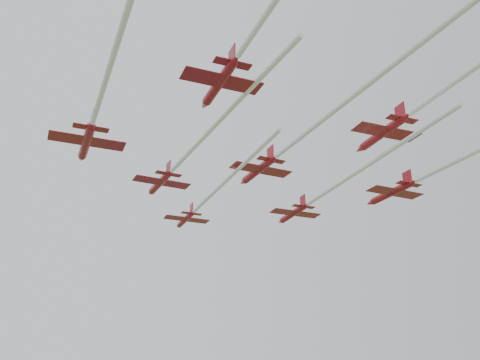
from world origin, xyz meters
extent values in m
cylinder|color=maroon|center=(-1.42, 19.32, 57.62)|extent=(2.11, 8.05, 1.03)
cone|color=maroon|center=(-2.08, 24.11, 57.62)|extent=(1.25, 1.81, 1.03)
cone|color=maroon|center=(-0.80, 14.81, 57.62)|extent=(1.08, 1.24, 0.94)
ellipsoid|color=black|center=(-1.67, 21.18, 58.00)|extent=(0.51, 0.94, 0.30)
cube|color=maroon|center=(-1.32, 18.58, 57.39)|extent=(8.52, 3.54, 0.09)
cube|color=maroon|center=(-0.92, 15.70, 57.62)|extent=(3.87, 1.63, 0.08)
cube|color=maroon|center=(-0.95, 15.88, 58.66)|extent=(0.32, 1.69, 1.88)
cylinder|color=silver|center=(1.59, -2.64, 57.58)|extent=(5.20, 33.96, 0.56)
cylinder|color=maroon|center=(-7.65, 7.67, 59.86)|extent=(2.90, 8.99, 1.16)
cone|color=maroon|center=(-8.72, 12.97, 59.86)|extent=(1.51, 2.08, 1.16)
cone|color=maroon|center=(-6.64, 2.67, 59.86)|extent=(1.28, 1.45, 1.05)
ellipsoid|color=black|center=(-8.06, 9.73, 60.28)|extent=(0.63, 1.07, 0.34)
cube|color=maroon|center=(-7.48, 6.84, 59.60)|extent=(9.61, 4.51, 0.11)
cube|color=maroon|center=(-6.83, 3.64, 59.86)|extent=(4.37, 2.07, 0.08)
cube|color=maroon|center=(-6.88, 3.85, 61.02)|extent=(0.48, 1.88, 2.10)
cylinder|color=silver|center=(-2.78, -16.40, 59.81)|extent=(8.09, 37.12, 0.63)
cylinder|color=maroon|center=(16.03, 9.02, 56.95)|extent=(2.09, 8.58, 1.10)
cone|color=maroon|center=(15.42, 14.14, 56.95)|extent=(1.30, 1.92, 1.10)
cone|color=maroon|center=(16.59, 4.19, 56.95)|extent=(1.14, 1.31, 1.00)
ellipsoid|color=black|center=(15.79, 11.01, 57.35)|extent=(0.53, 0.99, 0.32)
cube|color=maroon|center=(16.12, 8.22, 56.70)|extent=(9.06, 3.62, 0.10)
cube|color=maroon|center=(16.48, 5.14, 56.95)|extent=(4.12, 1.66, 0.08)
cube|color=maroon|center=(16.46, 5.34, 58.05)|extent=(0.31, 1.80, 2.00)
cylinder|color=silver|center=(18.73, -13.96, 56.90)|extent=(4.74, 35.27, 0.60)
cylinder|color=maroon|center=(-19.14, -9.67, 57.66)|extent=(2.34, 9.28, 1.19)
cone|color=maroon|center=(-19.84, -4.14, 57.66)|extent=(1.43, 2.08, 1.19)
cone|color=maroon|center=(-18.48, -14.88, 57.66)|extent=(1.24, 1.43, 1.08)
ellipsoid|color=black|center=(-19.41, -7.52, 58.10)|extent=(0.58, 1.08, 0.35)
cube|color=maroon|center=(-19.03, -10.53, 57.39)|extent=(9.81, 3.99, 0.11)
cube|color=maroon|center=(-18.61, -13.86, 57.66)|extent=(4.46, 1.83, 0.09)
cube|color=maroon|center=(-18.64, -13.65, 58.86)|extent=(0.35, 1.95, 2.17)
cylinder|color=maroon|center=(5.51, -4.84, 58.38)|extent=(2.71, 8.91, 1.15)
cone|color=maroon|center=(4.55, 0.44, 58.38)|extent=(1.46, 2.05, 1.15)
cone|color=maroon|center=(6.41, -9.81, 58.38)|extent=(1.25, 1.42, 1.04)
ellipsoid|color=black|center=(5.14, -2.79, 58.79)|extent=(0.61, 1.05, 0.33)
cube|color=maroon|center=(5.66, -5.66, 58.12)|extent=(9.50, 4.30, 0.10)
cube|color=maroon|center=(6.24, -8.83, 58.38)|extent=(4.32, 1.97, 0.08)
cube|color=maroon|center=(6.20, -8.63, 59.52)|extent=(0.44, 1.86, 2.08)
cylinder|color=silver|center=(10.69, -33.36, 58.32)|extent=(8.97, 46.10, 0.62)
cylinder|color=maroon|center=(27.40, -4.80, 56.90)|extent=(2.65, 8.95, 1.15)
cone|color=maroon|center=(26.48, 0.51, 56.90)|extent=(1.45, 2.05, 1.15)
cone|color=maroon|center=(28.27, -9.79, 56.90)|extent=(1.24, 1.41, 1.05)
ellipsoid|color=black|center=(27.04, -2.74, 57.32)|extent=(0.60, 1.05, 0.33)
cube|color=maroon|center=(27.54, -5.62, 56.64)|extent=(9.53, 4.25, 0.10)
cube|color=maroon|center=(28.10, -8.81, 56.90)|extent=(4.33, 1.95, 0.08)
cube|color=maroon|center=(28.06, -8.61, 58.05)|extent=(0.43, 1.87, 2.09)
cylinder|color=maroon|center=(-4.82, -24.23, 60.00)|extent=(2.26, 8.94, 1.15)
cone|color=maroon|center=(-5.50, -18.90, 60.00)|extent=(1.37, 2.01, 1.15)
cone|color=maroon|center=(-4.18, -29.25, 60.00)|extent=(1.19, 1.37, 1.04)
ellipsoid|color=black|center=(-5.08, -22.16, 60.42)|extent=(0.56, 1.04, 0.33)
cube|color=maroon|center=(-4.71, -25.06, 59.74)|extent=(9.44, 3.85, 0.10)
cube|color=maroon|center=(-4.30, -28.26, 60.00)|extent=(4.30, 1.77, 0.08)
cube|color=maroon|center=(-4.33, -28.06, 61.15)|extent=(0.34, 1.87, 2.09)
cylinder|color=maroon|center=(19.17, -17.69, 59.99)|extent=(2.21, 9.18, 1.18)
cone|color=maroon|center=(18.54, -12.21, 59.99)|extent=(1.39, 2.05, 1.18)
cone|color=maroon|center=(19.77, -22.84, 59.99)|extent=(1.21, 1.40, 1.07)
ellipsoid|color=black|center=(18.92, -15.56, 60.42)|extent=(0.56, 1.06, 0.34)
cube|color=maroon|center=(19.27, -18.54, 59.72)|extent=(9.68, 3.85, 0.11)
cube|color=maroon|center=(19.65, -21.83, 59.99)|extent=(4.40, 1.77, 0.09)
cube|color=maroon|center=(19.63, -21.62, 61.17)|extent=(0.33, 1.93, 2.14)
camera|label=1|loc=(-15.78, -74.91, 27.24)|focal=40.00mm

